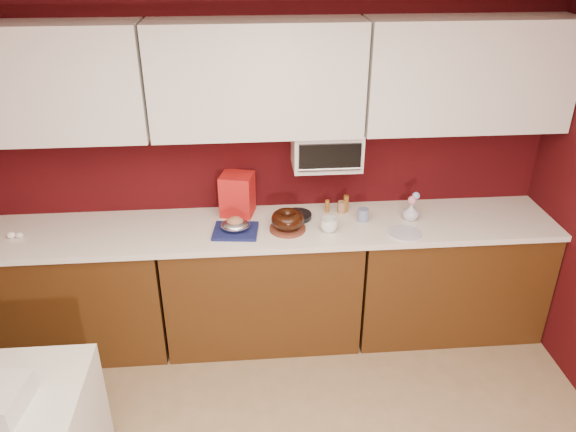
{
  "coord_description": "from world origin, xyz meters",
  "views": [
    {
      "loc": [
        -0.09,
        -1.37,
        2.69
      ],
      "look_at": [
        0.17,
        1.84,
        1.02
      ],
      "focal_mm": 35.0,
      "sensor_mm": 36.0,
      "label": 1
    }
  ],
  "objects_px": {
    "bundt_cake": "(288,219)",
    "pandoro_box": "(237,194)",
    "foil_ham_nest": "(235,225)",
    "flower_vase": "(411,211)",
    "blue_jar": "(363,215)",
    "coffee_mug": "(329,224)",
    "toaster_oven": "(326,149)"
  },
  "relations": [
    {
      "from": "bundt_cake",
      "to": "flower_vase",
      "type": "height_order",
      "value": "flower_vase"
    },
    {
      "from": "foil_ham_nest",
      "to": "blue_jar",
      "type": "relative_size",
      "value": 2.11
    },
    {
      "from": "foil_ham_nest",
      "to": "flower_vase",
      "type": "xyz_separation_m",
      "value": [
        1.19,
        0.08,
        0.01
      ]
    },
    {
      "from": "coffee_mug",
      "to": "flower_vase",
      "type": "distance_m",
      "value": 0.59
    },
    {
      "from": "foil_ham_nest",
      "to": "pandoro_box",
      "type": "relative_size",
      "value": 0.65
    },
    {
      "from": "coffee_mug",
      "to": "pandoro_box",
      "type": "bearing_deg",
      "value": 152.2
    },
    {
      "from": "toaster_oven",
      "to": "pandoro_box",
      "type": "height_order",
      "value": "toaster_oven"
    },
    {
      "from": "foil_ham_nest",
      "to": "pandoro_box",
      "type": "height_order",
      "value": "pandoro_box"
    },
    {
      "from": "toaster_oven",
      "to": "flower_vase",
      "type": "xyz_separation_m",
      "value": [
        0.57,
        -0.16,
        -0.41
      ]
    },
    {
      "from": "toaster_oven",
      "to": "foil_ham_nest",
      "type": "height_order",
      "value": "toaster_oven"
    },
    {
      "from": "bundt_cake",
      "to": "blue_jar",
      "type": "relative_size",
      "value": 2.41
    },
    {
      "from": "toaster_oven",
      "to": "bundt_cake",
      "type": "height_order",
      "value": "toaster_oven"
    },
    {
      "from": "foil_ham_nest",
      "to": "flower_vase",
      "type": "height_order",
      "value": "flower_vase"
    },
    {
      "from": "flower_vase",
      "to": "coffee_mug",
      "type": "bearing_deg",
      "value": -168.56
    },
    {
      "from": "bundt_cake",
      "to": "pandoro_box",
      "type": "xyz_separation_m",
      "value": [
        -0.32,
        0.27,
        0.07
      ]
    },
    {
      "from": "foil_ham_nest",
      "to": "blue_jar",
      "type": "height_order",
      "value": "same"
    },
    {
      "from": "blue_jar",
      "to": "pandoro_box",
      "type": "bearing_deg",
      "value": 167.67
    },
    {
      "from": "coffee_mug",
      "to": "foil_ham_nest",
      "type": "bearing_deg",
      "value": 176.84
    },
    {
      "from": "coffee_mug",
      "to": "blue_jar",
      "type": "height_order",
      "value": "coffee_mug"
    },
    {
      "from": "pandoro_box",
      "to": "bundt_cake",
      "type": "bearing_deg",
      "value": -25.42
    },
    {
      "from": "foil_ham_nest",
      "to": "coffee_mug",
      "type": "distance_m",
      "value": 0.61
    },
    {
      "from": "bundt_cake",
      "to": "coffee_mug",
      "type": "height_order",
      "value": "bundt_cake"
    },
    {
      "from": "toaster_oven",
      "to": "pandoro_box",
      "type": "distance_m",
      "value": 0.69
    },
    {
      "from": "pandoro_box",
      "to": "blue_jar",
      "type": "height_order",
      "value": "pandoro_box"
    },
    {
      "from": "pandoro_box",
      "to": "blue_jar",
      "type": "distance_m",
      "value": 0.87
    },
    {
      "from": "bundt_cake",
      "to": "toaster_oven",
      "type": "bearing_deg",
      "value": 40.15
    },
    {
      "from": "blue_jar",
      "to": "flower_vase",
      "type": "bearing_deg",
      "value": -1.7
    },
    {
      "from": "foil_ham_nest",
      "to": "blue_jar",
      "type": "bearing_deg",
      "value": 6.16
    },
    {
      "from": "toaster_oven",
      "to": "blue_jar",
      "type": "xyz_separation_m",
      "value": [
        0.24,
        -0.15,
        -0.43
      ]
    },
    {
      "from": "bundt_cake",
      "to": "pandoro_box",
      "type": "distance_m",
      "value": 0.43
    },
    {
      "from": "foil_ham_nest",
      "to": "pandoro_box",
      "type": "distance_m",
      "value": 0.29
    },
    {
      "from": "blue_jar",
      "to": "flower_vase",
      "type": "height_order",
      "value": "flower_vase"
    }
  ]
}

